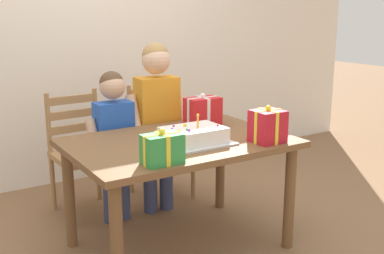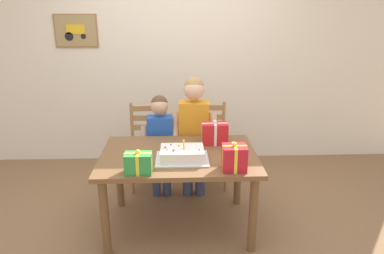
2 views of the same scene
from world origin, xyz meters
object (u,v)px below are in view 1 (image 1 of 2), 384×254
object	(u,v)px
gift_box_red_large	(203,112)
birthday_cake	(193,136)
chair_left	(82,153)
child_older	(157,111)
chair_right	(159,140)
child_younger	(114,132)
gift_box_beside_cake	(162,149)
dining_table	(179,155)
gift_box_corner_small	(268,126)

from	to	relation	value
gift_box_red_large	birthday_cake	bearing A→B (deg)	-130.21
chair_left	child_older	xyz separation A→B (m)	(0.49, -0.30, 0.32)
birthday_cake	chair_right	size ratio (longest dim) A/B	0.48
birthday_cake	chair_left	xyz separation A→B (m)	(-0.36, 1.01, -0.31)
child_younger	chair_right	bearing A→B (deg)	30.09
chair_left	child_older	size ratio (longest dim) A/B	0.71
chair_left	gift_box_beside_cake	bearing A→B (deg)	-89.18
birthday_cake	chair_left	size ratio (longest dim) A/B	0.48
dining_table	chair_right	bearing A→B (deg)	69.61
birthday_cake	gift_box_red_large	size ratio (longest dim) A/B	1.81
dining_table	gift_box_beside_cake	world-z (taller)	gift_box_beside_cake
chair_right	child_older	size ratio (longest dim) A/B	0.71
gift_box_corner_small	child_older	distance (m)	0.96
birthday_cake	gift_box_corner_small	bearing A→B (deg)	-26.85
chair_right	child_older	distance (m)	0.47
birthday_cake	child_older	xyz separation A→B (m)	(0.13, 0.71, 0.01)
chair_right	child_younger	bearing A→B (deg)	-149.91
dining_table	chair_right	size ratio (longest dim) A/B	1.47
gift_box_red_large	gift_box_beside_cake	xyz separation A→B (m)	(-0.65, -0.60, -0.02)
gift_box_corner_small	chair_right	bearing A→B (deg)	94.99
gift_box_corner_small	child_younger	world-z (taller)	child_younger
gift_box_beside_cake	chair_left	size ratio (longest dim) A/B	0.23
dining_table	gift_box_corner_small	bearing A→B (deg)	-37.34
birthday_cake	chair_left	distance (m)	1.11
birthday_cake	child_older	size ratio (longest dim) A/B	0.34
gift_box_beside_cake	gift_box_corner_small	bearing A→B (deg)	2.22
birthday_cake	chair_left	bearing A→B (deg)	109.54
dining_table	child_older	size ratio (longest dim) A/B	1.05
child_older	child_younger	xyz separation A→B (m)	(-0.35, 0.00, -0.11)
dining_table	child_older	xyz separation A→B (m)	(0.16, 0.58, 0.15)
chair_right	dining_table	bearing A→B (deg)	-110.39
gift_box_corner_small	chair_left	size ratio (longest dim) A/B	0.25
gift_box_beside_cake	child_older	bearing A→B (deg)	63.48
gift_box_corner_small	dining_table	bearing A→B (deg)	142.66
child_older	chair_left	bearing A→B (deg)	148.60
birthday_cake	gift_box_beside_cake	world-z (taller)	gift_box_beside_cake
dining_table	chair_right	distance (m)	0.96
birthday_cake	chair_right	bearing A→B (deg)	73.44
dining_table	birthday_cake	bearing A→B (deg)	-77.36
gift_box_beside_cake	chair_right	world-z (taller)	chair_right
birthday_cake	child_younger	bearing A→B (deg)	106.81
dining_table	gift_box_red_large	xyz separation A→B (m)	(0.34, 0.24, 0.20)
gift_box_corner_small	child_younger	bearing A→B (deg)	124.12
dining_table	birthday_cake	xyz separation A→B (m)	(0.03, -0.13, 0.14)
gift_box_beside_cake	gift_box_corner_small	world-z (taller)	gift_box_corner_small
gift_box_red_large	gift_box_corner_small	distance (m)	0.58
birthday_cake	gift_box_red_large	world-z (taller)	gift_box_red_large
gift_box_beside_cake	gift_box_corner_small	size ratio (longest dim) A/B	0.91
dining_table	chair_left	world-z (taller)	chair_left
gift_box_red_large	chair_left	size ratio (longest dim) A/B	0.26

